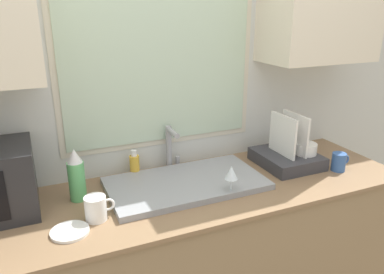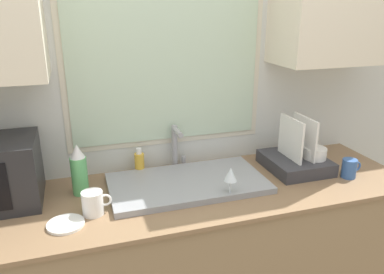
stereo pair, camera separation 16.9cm
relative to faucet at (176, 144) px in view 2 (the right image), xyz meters
The scene contains 11 objects.
countertop 0.64m from the faucet, 96.44° to the right, with size 2.28×0.67×0.89m.
wall_back 0.39m from the faucet, 123.85° to the left, with size 6.00×0.38×2.60m.
sink_basin 0.25m from the faucet, 91.19° to the right, with size 0.76×0.42×0.03m.
faucet is the anchor object (origin of this frame).
dish_rack 0.66m from the faucet, 18.42° to the right, with size 0.30×0.33×0.29m.
spray_bottle 0.53m from the faucet, 164.06° to the right, with size 0.08×0.08×0.25m.
soap_bottle 0.22m from the faucet, behind, with size 0.05×0.05×0.14m.
mug_near_sink 0.59m from the faucet, 142.58° to the right, with size 0.13×0.09×0.10m.
wine_glass 0.43m from the faucet, 69.99° to the right, with size 0.06×0.06×0.15m.
mug_by_rack 0.91m from the faucet, 24.80° to the right, with size 0.11×0.07×0.10m.
small_plate 0.72m from the faucet, 144.57° to the right, with size 0.15×0.15×0.01m.
Camera 2 is at (-0.46, -1.23, 1.73)m, focal length 35.00 mm.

